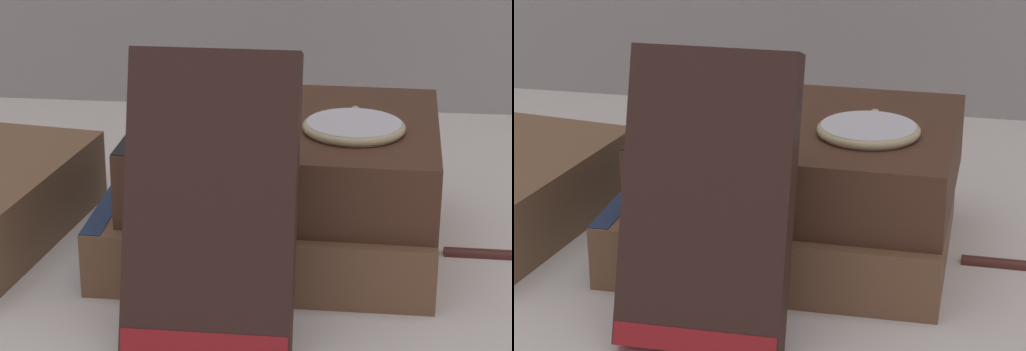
# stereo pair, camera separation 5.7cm
# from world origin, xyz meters

# --- Properties ---
(ground_plane) EXTENTS (3.00, 3.00, 0.00)m
(ground_plane) POSITION_xyz_m (0.00, 0.00, 0.00)
(ground_plane) COLOR silver
(book_flat_bottom) EXTENTS (0.20, 0.16, 0.04)m
(book_flat_bottom) POSITION_xyz_m (-0.02, 0.03, 0.02)
(book_flat_bottom) COLOR brown
(book_flat_bottom) RESTS_ON ground_plane
(book_flat_top) EXTENTS (0.18, 0.16, 0.04)m
(book_flat_top) POSITION_xyz_m (-0.01, 0.04, 0.06)
(book_flat_top) COLOR #4C2D1E
(book_flat_top) RESTS_ON book_flat_bottom
(book_leaning_front) EXTENTS (0.09, 0.07, 0.15)m
(book_leaning_front) POSITION_xyz_m (-0.04, -0.08, 0.07)
(book_leaning_front) COLOR #331E19
(book_leaning_front) RESTS_ON ground_plane
(pocket_watch) EXTENTS (0.06, 0.06, 0.01)m
(pocket_watch) POSITION_xyz_m (0.03, 0.02, 0.08)
(pocket_watch) COLOR silver
(pocket_watch) RESTS_ON book_flat_top
(reading_glasses) EXTENTS (0.11, 0.07, 0.00)m
(reading_glasses) POSITION_xyz_m (-0.06, 0.18, 0.00)
(reading_glasses) COLOR black
(reading_glasses) RESTS_ON ground_plane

